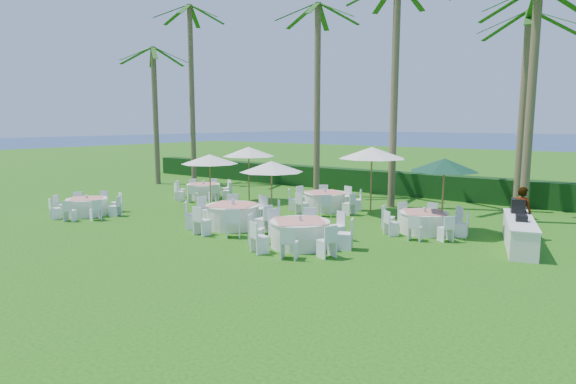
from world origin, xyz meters
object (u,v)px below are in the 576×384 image
banquet_table_e (325,201)px  umbrella_b (271,167)px  banquet_table_b (233,215)px  banquet_table_c (300,233)px  umbrella_d (372,153)px  buffet_table (519,232)px  umbrella_green (444,165)px  banquet_table_d (203,191)px  umbrella_c (249,152)px  banquet_table_f (424,222)px  banquet_table_a (87,206)px  umbrella_a (210,159)px  staff_person (522,213)px

banquet_table_e → umbrella_b: (-0.19, -3.50, 1.75)m
banquet_table_b → banquet_table_c: banquet_table_b is taller
umbrella_d → banquet_table_b: bearing=-116.1°
buffet_table → umbrella_green: bearing=171.3°
banquet_table_c → banquet_table_d: 10.61m
umbrella_c → banquet_table_d: bearing=-164.8°
banquet_table_f → umbrella_c: 9.67m
umbrella_green → umbrella_d: bearing=152.8°
banquet_table_a → buffet_table: bearing=18.4°
umbrella_d → umbrella_green: (3.69, -1.90, -0.18)m
banquet_table_b → umbrella_c: bearing=125.3°
umbrella_b → umbrella_green: 6.20m
umbrella_green → banquet_table_f: bearing=-146.5°
banquet_table_a → umbrella_c: umbrella_c is taller
umbrella_a → umbrella_b: umbrella_a is taller
umbrella_a → buffet_table: bearing=4.5°
banquet_table_c → umbrella_b: size_ratio=1.32×
banquet_table_a → umbrella_b: size_ratio=1.16×
umbrella_c → umbrella_green: bearing=-6.6°
banquet_table_b → umbrella_b: bearing=66.0°
banquet_table_d → umbrella_c: size_ratio=1.08×
umbrella_c → umbrella_green: (9.85, -1.13, -0.04)m
banquet_table_b → staff_person: size_ratio=1.97×
buffet_table → umbrella_a: bearing=-175.5°
banquet_table_f → buffet_table: (3.07, -0.05, 0.08)m
staff_person → banquet_table_b: bearing=42.2°
banquet_table_f → staff_person: staff_person is taller
banquet_table_b → umbrella_b: size_ratio=1.42×
banquet_table_a → umbrella_d: (9.24, 7.44, 2.18)m
umbrella_c → staff_person: 12.34m
banquet_table_f → buffet_table: 3.08m
banquet_table_e → umbrella_d: umbrella_d is taller
buffet_table → banquet_table_e: bearing=168.5°
banquet_table_e → buffet_table: (8.15, -1.66, 0.05)m
banquet_table_f → umbrella_d: umbrella_d is taller
banquet_table_c → umbrella_b: (-2.87, 2.22, 1.74)m
banquet_table_d → umbrella_green: 12.49m
staff_person → banquet_table_e: bearing=11.7°
banquet_table_e → umbrella_green: bearing=-12.8°
banquet_table_b → umbrella_c: 6.23m
umbrella_b → umbrella_green: bearing=21.1°
banquet_table_b → umbrella_d: (2.74, 5.59, 2.11)m
banquet_table_f → umbrella_green: (0.51, 0.34, 1.99)m
umbrella_green → staff_person: size_ratio=1.49×
banquet_table_f → umbrella_b: bearing=-160.2°
banquet_table_d → umbrella_d: (8.63, 1.43, 2.17)m
banquet_table_c → umbrella_a: size_ratio=1.28×
banquet_table_b → umbrella_b: 2.35m
banquet_table_a → umbrella_d: 12.06m
buffet_table → umbrella_b: bearing=-167.5°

